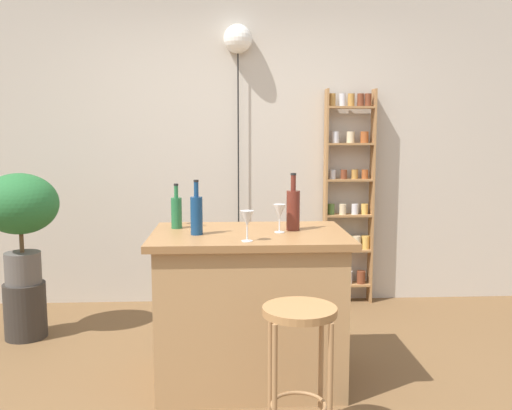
{
  "coord_description": "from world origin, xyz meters",
  "views": [
    {
      "loc": [
        -0.12,
        -2.86,
        1.46
      ],
      "look_at": [
        0.05,
        0.55,
        1.02
      ],
      "focal_mm": 38.95,
      "sensor_mm": 36.0,
      "label": 1
    }
  ],
  "objects_px": {
    "potted_plant": "(20,211)",
    "wine_glass_center": "(176,206)",
    "spice_shelf": "(349,199)",
    "wine_glass_left": "(247,220)",
    "bottle_soda_blue": "(176,212)",
    "pendant_globe_light": "(238,42)",
    "bottle_wine_red": "(293,209)",
    "plant_stool": "(25,310)",
    "bottle_vinegar": "(197,214)",
    "bar_stool": "(299,344)",
    "wine_glass_right": "(279,212)"
  },
  "relations": [
    {
      "from": "plant_stool",
      "to": "wine_glass_left",
      "type": "xyz_separation_m",
      "value": [
        1.56,
        -1.05,
        0.81
      ]
    },
    {
      "from": "bottle_wine_red",
      "to": "wine_glass_center",
      "type": "relative_size",
      "value": 2.06
    },
    {
      "from": "potted_plant",
      "to": "pendant_globe_light",
      "type": "distance_m",
      "value": 2.16
    },
    {
      "from": "potted_plant",
      "to": "bottle_wine_red",
      "type": "xyz_separation_m",
      "value": [
        1.84,
        -0.72,
        0.1
      ]
    },
    {
      "from": "bar_stool",
      "to": "bottle_soda_blue",
      "type": "distance_m",
      "value": 1.21
    },
    {
      "from": "pendant_globe_light",
      "to": "bar_stool",
      "type": "bearing_deg",
      "value": -84.28
    },
    {
      "from": "bottle_wine_red",
      "to": "wine_glass_center",
      "type": "height_order",
      "value": "bottle_wine_red"
    },
    {
      "from": "plant_stool",
      "to": "bottle_wine_red",
      "type": "bearing_deg",
      "value": -21.27
    },
    {
      "from": "bottle_wine_red",
      "to": "pendant_globe_light",
      "type": "distance_m",
      "value": 1.92
    },
    {
      "from": "bottle_vinegar",
      "to": "spice_shelf",
      "type": "bearing_deg",
      "value": 52.42
    },
    {
      "from": "bottle_wine_red",
      "to": "bottle_soda_blue",
      "type": "xyz_separation_m",
      "value": [
        -0.69,
        0.1,
        -0.03
      ]
    },
    {
      "from": "spice_shelf",
      "to": "potted_plant",
      "type": "height_order",
      "value": "spice_shelf"
    },
    {
      "from": "bottle_vinegar",
      "to": "wine_glass_right",
      "type": "height_order",
      "value": "bottle_vinegar"
    },
    {
      "from": "pendant_globe_light",
      "to": "wine_glass_right",
      "type": "bearing_deg",
      "value": -82.45
    },
    {
      "from": "bottle_soda_blue",
      "to": "pendant_globe_light",
      "type": "relative_size",
      "value": 0.11
    },
    {
      "from": "wine_glass_left",
      "to": "potted_plant",
      "type": "bearing_deg",
      "value": 146.12
    },
    {
      "from": "potted_plant",
      "to": "wine_glass_right",
      "type": "distance_m",
      "value": 1.93
    },
    {
      "from": "potted_plant",
      "to": "wine_glass_right",
      "type": "height_order",
      "value": "potted_plant"
    },
    {
      "from": "wine_glass_center",
      "to": "potted_plant",
      "type": "bearing_deg",
      "value": 156.73
    },
    {
      "from": "plant_stool",
      "to": "wine_glass_right",
      "type": "xyz_separation_m",
      "value": [
        1.76,
        -0.79,
        0.81
      ]
    },
    {
      "from": "bottle_soda_blue",
      "to": "spice_shelf",
      "type": "bearing_deg",
      "value": 45.25
    },
    {
      "from": "bottle_soda_blue",
      "to": "pendant_globe_light",
      "type": "distance_m",
      "value": 1.88
    },
    {
      "from": "spice_shelf",
      "to": "bottle_vinegar",
      "type": "relative_size",
      "value": 5.9
    },
    {
      "from": "bottle_wine_red",
      "to": "pendant_globe_light",
      "type": "bearing_deg",
      "value": 101.18
    },
    {
      "from": "bottle_soda_blue",
      "to": "wine_glass_right",
      "type": "distance_m",
      "value": 0.63
    },
    {
      "from": "plant_stool",
      "to": "wine_glass_left",
      "type": "height_order",
      "value": "wine_glass_left"
    },
    {
      "from": "bottle_vinegar",
      "to": "wine_glass_left",
      "type": "xyz_separation_m",
      "value": [
        0.28,
        -0.21,
        -0.0
      ]
    },
    {
      "from": "bottle_wine_red",
      "to": "spice_shelf",
      "type": "bearing_deg",
      "value": 65.89
    },
    {
      "from": "spice_shelf",
      "to": "wine_glass_left",
      "type": "height_order",
      "value": "spice_shelf"
    },
    {
      "from": "spice_shelf",
      "to": "bottle_soda_blue",
      "type": "distance_m",
      "value": 1.91
    },
    {
      "from": "bar_stool",
      "to": "potted_plant",
      "type": "distance_m",
      "value": 2.39
    },
    {
      "from": "bottle_wine_red",
      "to": "bottle_vinegar",
      "type": "distance_m",
      "value": 0.57
    },
    {
      "from": "spice_shelf",
      "to": "bottle_wine_red",
      "type": "relative_size",
      "value": 5.42
    },
    {
      "from": "wine_glass_center",
      "to": "pendant_globe_light",
      "type": "height_order",
      "value": "pendant_globe_light"
    },
    {
      "from": "bar_stool",
      "to": "bottle_wine_red",
      "type": "distance_m",
      "value": 0.96
    },
    {
      "from": "potted_plant",
      "to": "wine_glass_right",
      "type": "bearing_deg",
      "value": -24.22
    },
    {
      "from": "bar_stool",
      "to": "wine_glass_right",
      "type": "relative_size",
      "value": 4.18
    },
    {
      "from": "potted_plant",
      "to": "wine_glass_center",
      "type": "distance_m",
      "value": 1.24
    },
    {
      "from": "spice_shelf",
      "to": "wine_glass_left",
      "type": "bearing_deg",
      "value": -117.61
    },
    {
      "from": "bottle_wine_red",
      "to": "wine_glass_left",
      "type": "bearing_deg",
      "value": -130.57
    },
    {
      "from": "wine_glass_center",
      "to": "bar_stool",
      "type": "bearing_deg",
      "value": -58.36
    },
    {
      "from": "plant_stool",
      "to": "wine_glass_right",
      "type": "bearing_deg",
      "value": -24.22
    },
    {
      "from": "bottle_vinegar",
      "to": "wine_glass_center",
      "type": "height_order",
      "value": "bottle_vinegar"
    },
    {
      "from": "wine_glass_center",
      "to": "wine_glass_left",
      "type": "bearing_deg",
      "value": -52.89
    },
    {
      "from": "spice_shelf",
      "to": "plant_stool",
      "type": "height_order",
      "value": "spice_shelf"
    },
    {
      "from": "bottle_vinegar",
      "to": "bottle_wine_red",
      "type": "bearing_deg",
      "value": 11.98
    },
    {
      "from": "bottle_wine_red",
      "to": "bottle_soda_blue",
      "type": "bearing_deg",
      "value": 171.78
    },
    {
      "from": "plant_stool",
      "to": "pendant_globe_light",
      "type": "relative_size",
      "value": 0.17
    },
    {
      "from": "bottle_wine_red",
      "to": "bottle_vinegar",
      "type": "height_order",
      "value": "bottle_wine_red"
    },
    {
      "from": "plant_stool",
      "to": "bottle_vinegar",
      "type": "distance_m",
      "value": 1.73
    }
  ]
}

